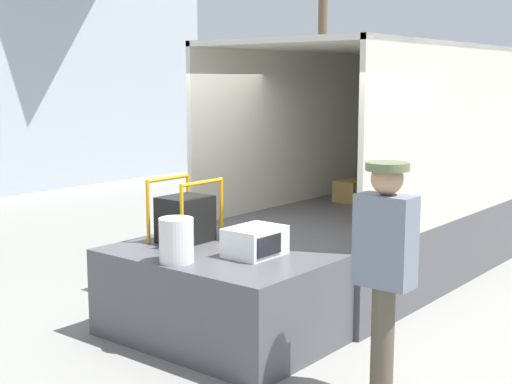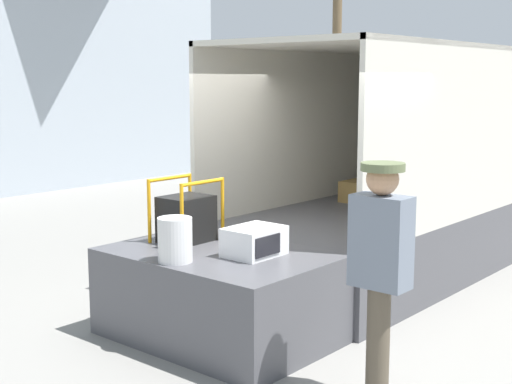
{
  "view_description": "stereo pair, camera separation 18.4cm",
  "coord_description": "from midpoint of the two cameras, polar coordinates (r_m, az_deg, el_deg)",
  "views": [
    {
      "loc": [
        -5.57,
        -4.33,
        2.43
      ],
      "look_at": [
        -0.42,
        -0.2,
        1.39
      ],
      "focal_mm": 50.0,
      "sensor_mm": 36.0,
      "label": 1
    },
    {
      "loc": [
        -5.45,
        -4.48,
        2.43
      ],
      "look_at": [
        -0.42,
        -0.2,
        1.39
      ],
      "focal_mm": 50.0,
      "sensor_mm": 36.0,
      "label": 2
    }
  ],
  "objects": [
    {
      "name": "worker_person",
      "position": [
        5.46,
        10.88,
        -4.93
      ],
      "size": [
        0.33,
        0.44,
        1.83
      ],
      "color": "brown",
      "rests_on": "ground"
    },
    {
      "name": "tailgate_deck",
      "position": [
        6.81,
        -2.16,
        -8.23
      ],
      "size": [
        1.44,
        2.09,
        0.84
      ],
      "primitive_type": "cube",
      "color": "#4C4C51",
      "rests_on": "ground"
    },
    {
      "name": "box_truck",
      "position": [
        10.59,
        15.35,
        0.76
      ],
      "size": [
        6.73,
        2.2,
        2.85
      ],
      "color": "white",
      "rests_on": "ground"
    },
    {
      "name": "portable_generator",
      "position": [
        7.11,
        -4.76,
        -2.05
      ],
      "size": [
        0.6,
        0.5,
        0.63
      ],
      "color": "black",
      "rests_on": "tailgate_deck"
    },
    {
      "name": "microwave",
      "position": [
        6.51,
        0.68,
        -3.98
      ],
      "size": [
        0.53,
        0.41,
        0.27
      ],
      "color": "white",
      "rests_on": "tailgate_deck"
    },
    {
      "name": "ground_plane",
      "position": [
        7.46,
        1.65,
        -10.07
      ],
      "size": [
        160.0,
        160.0,
        0.0
      ],
      "primitive_type": "plane",
      "color": "gray"
    },
    {
      "name": "utility_pole",
      "position": [
        22.18,
        6.76,
        13.4
      ],
      "size": [
        1.8,
        0.28,
        8.03
      ],
      "color": "brown",
      "rests_on": "ground"
    },
    {
      "name": "orange_bucket",
      "position": [
        6.31,
        -5.66,
        -3.83
      ],
      "size": [
        0.31,
        0.31,
        0.4
      ],
      "color": "silver",
      "rests_on": "tailgate_deck"
    }
  ]
}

